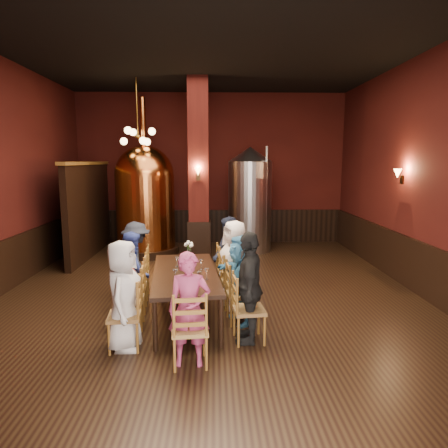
{
  "coord_description": "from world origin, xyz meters",
  "views": [
    {
      "loc": [
        0.09,
        -7.24,
        2.51
      ],
      "look_at": [
        0.27,
        0.2,
        1.32
      ],
      "focal_mm": 32.0,
      "sensor_mm": 36.0,
      "label": 1
    }
  ],
  "objects_px": {
    "dining_table": "(185,275)",
    "steel_vessel": "(250,200)",
    "person_1": "(129,286)",
    "copper_kettle": "(145,199)",
    "person_2": "(133,272)",
    "person_0": "(123,295)",
    "rose_vase": "(189,246)"
  },
  "relations": [
    {
      "from": "copper_kettle",
      "to": "steel_vessel",
      "type": "distance_m",
      "value": 2.85
    },
    {
      "from": "dining_table",
      "to": "steel_vessel",
      "type": "height_order",
      "value": "steel_vessel"
    },
    {
      "from": "dining_table",
      "to": "rose_vase",
      "type": "height_order",
      "value": "rose_vase"
    },
    {
      "from": "dining_table",
      "to": "person_0",
      "type": "relative_size",
      "value": 1.68
    },
    {
      "from": "person_2",
      "to": "person_1",
      "type": "bearing_deg",
      "value": 169.52
    },
    {
      "from": "steel_vessel",
      "to": "rose_vase",
      "type": "height_order",
      "value": "steel_vessel"
    },
    {
      "from": "copper_kettle",
      "to": "person_0",
      "type": "bearing_deg",
      "value": -83.52
    },
    {
      "from": "copper_kettle",
      "to": "steel_vessel",
      "type": "bearing_deg",
      "value": 5.52
    },
    {
      "from": "person_0",
      "to": "copper_kettle",
      "type": "distance_m",
      "value": 5.68
    },
    {
      "from": "dining_table",
      "to": "person_0",
      "type": "distance_m",
      "value": 1.31
    },
    {
      "from": "dining_table",
      "to": "person_0",
      "type": "height_order",
      "value": "person_0"
    },
    {
      "from": "dining_table",
      "to": "rose_vase",
      "type": "xyz_separation_m",
      "value": [
        -0.0,
        1.01,
        0.26
      ]
    },
    {
      "from": "steel_vessel",
      "to": "rose_vase",
      "type": "xyz_separation_m",
      "value": [
        -1.46,
        -3.78,
        -0.49
      ]
    },
    {
      "from": "rose_vase",
      "to": "person_1",
      "type": "bearing_deg",
      "value": -119.69
    },
    {
      "from": "rose_vase",
      "to": "person_2",
      "type": "bearing_deg",
      "value": -138.95
    },
    {
      "from": "person_2",
      "to": "steel_vessel",
      "type": "height_order",
      "value": "steel_vessel"
    },
    {
      "from": "copper_kettle",
      "to": "dining_table",
      "type": "bearing_deg",
      "value": -73.03
    },
    {
      "from": "copper_kettle",
      "to": "rose_vase",
      "type": "distance_m",
      "value": 3.81
    },
    {
      "from": "dining_table",
      "to": "steel_vessel",
      "type": "distance_m",
      "value": 5.06
    },
    {
      "from": "copper_kettle",
      "to": "person_2",
      "type": "bearing_deg",
      "value": -83.37
    },
    {
      "from": "person_0",
      "to": "copper_kettle",
      "type": "bearing_deg",
      "value": 9.13
    },
    {
      "from": "dining_table",
      "to": "person_1",
      "type": "height_order",
      "value": "person_1"
    },
    {
      "from": "person_2",
      "to": "rose_vase",
      "type": "bearing_deg",
      "value": -65.41
    },
    {
      "from": "steel_vessel",
      "to": "copper_kettle",
      "type": "bearing_deg",
      "value": -174.48
    },
    {
      "from": "dining_table",
      "to": "steel_vessel",
      "type": "relative_size",
      "value": 0.87
    },
    {
      "from": "copper_kettle",
      "to": "rose_vase",
      "type": "height_order",
      "value": "copper_kettle"
    },
    {
      "from": "rose_vase",
      "to": "copper_kettle",
      "type": "bearing_deg",
      "value": 111.44
    },
    {
      "from": "person_1",
      "to": "dining_table",
      "type": "bearing_deg",
      "value": -60.0
    },
    {
      "from": "person_1",
      "to": "rose_vase",
      "type": "height_order",
      "value": "person_1"
    },
    {
      "from": "dining_table",
      "to": "steel_vessel",
      "type": "bearing_deg",
      "value": 67.1
    },
    {
      "from": "person_2",
      "to": "copper_kettle",
      "type": "bearing_deg",
      "value": -9.82
    },
    {
      "from": "person_0",
      "to": "rose_vase",
      "type": "xyz_separation_m",
      "value": [
        0.74,
        2.09,
        0.21
      ]
    }
  ]
}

